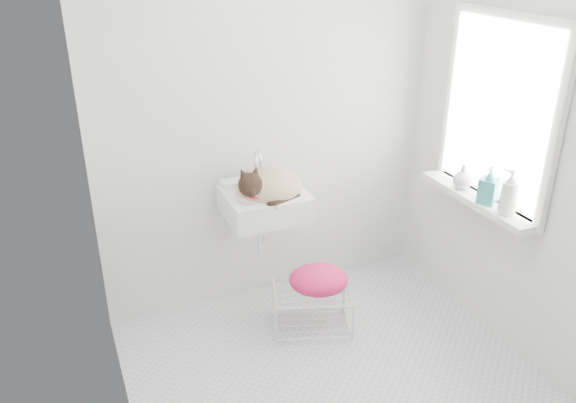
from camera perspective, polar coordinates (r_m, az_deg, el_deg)
name	(u,v)px	position (r m, az deg, el deg)	size (l,w,h in m)	color
floor	(335,376)	(3.43, 4.57, -16.61)	(2.20, 2.00, 0.02)	silver
back_wall	(268,114)	(3.63, -1.97, 8.57)	(2.20, 0.02, 2.50)	silver
right_wall	(525,140)	(3.40, 22.15, 5.61)	(0.02, 2.00, 2.50)	silver
left_wall	(103,207)	(2.48, -17.64, -0.54)	(0.02, 2.00, 2.50)	silver
window_glass	(500,112)	(3.50, 20.01, 8.18)	(0.01, 0.80, 1.00)	white
window_frame	(498,113)	(3.49, 19.82, 8.16)	(0.04, 0.90, 1.10)	white
windowsill	(476,199)	(3.63, 17.94, 0.22)	(0.16, 0.88, 0.04)	white
sink	(265,192)	(3.50, -2.27, 0.94)	(0.49, 0.42, 0.19)	white
faucet	(254,160)	(3.60, -3.32, 4.05)	(0.18, 0.12, 0.18)	silver
cat	(268,187)	(3.47, -1.98, 1.47)	(0.44, 0.37, 0.27)	tan
wire_rack	(312,308)	(3.68, 2.32, -10.31)	(0.46, 0.32, 0.27)	silver
towel	(319,286)	(3.60, 3.00, -8.26)	(0.37, 0.26, 0.15)	red
bottle_a	(506,214)	(3.44, 20.50, -1.13)	(0.08, 0.08, 0.22)	white
bottle_b	(486,202)	(3.55, 18.80, -0.09)	(0.10, 0.10, 0.22)	teal
bottle_c	(461,188)	(3.70, 16.58, 1.27)	(0.12, 0.12, 0.15)	silver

